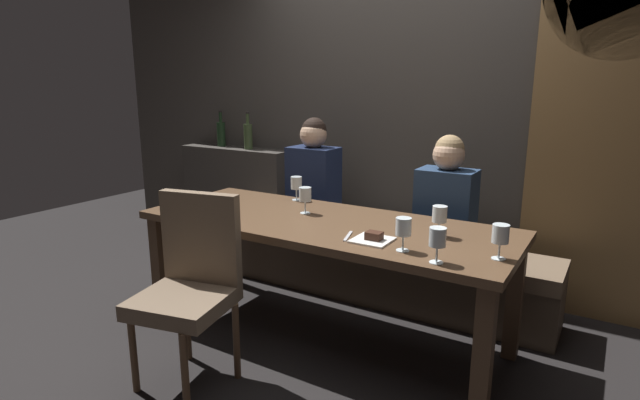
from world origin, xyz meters
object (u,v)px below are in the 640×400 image
(diner_redhead, at_px, (314,176))
(wine_glass_far_left, at_px, (500,235))
(fork_on_table, at_px, (348,236))
(wine_bottle_dark_red, at_px, (221,133))
(wine_glass_end_left, at_px, (305,195))
(chair_near_side, at_px, (191,278))
(wine_glass_end_right, at_px, (438,238))
(diner_bearded, at_px, (446,197))
(wine_bottle_pale_label, at_px, (248,136))
(wine_glass_center_back, at_px, (403,227))
(dining_table, at_px, (324,235))
(dessert_plate, at_px, (373,238))
(wine_glass_near_left, at_px, (440,215))
(banquette_bench, at_px, (373,266))
(wine_glass_far_right, at_px, (296,184))

(diner_redhead, distance_m, wine_glass_far_left, 1.77)
(wine_glass_far_left, xyz_separation_m, fork_on_table, (-0.75, -0.06, -0.11))
(wine_bottle_dark_red, xyz_separation_m, wine_glass_end_left, (1.55, -0.97, -0.21))
(chair_near_side, distance_m, wine_glass_end_right, 1.25)
(diner_bearded, bearing_deg, chair_near_side, -121.86)
(wine_glass_far_left, height_order, wine_glass_end_left, same)
(wine_glass_end_right, bearing_deg, wine_bottle_pale_label, 148.17)
(wine_glass_center_back, bearing_deg, wine_glass_end_right, -21.27)
(chair_near_side, bearing_deg, dining_table, 63.88)
(wine_bottle_dark_red, height_order, wine_glass_end_right, wine_bottle_dark_red)
(diner_redhead, xyz_separation_m, wine_glass_end_left, (0.34, -0.64, 0.02))
(wine_glass_end_right, bearing_deg, dining_table, 156.86)
(chair_near_side, bearing_deg, wine_glass_end_right, 18.47)
(wine_glass_center_back, height_order, dessert_plate, wine_glass_center_back)
(wine_bottle_pale_label, height_order, wine_glass_far_left, wine_bottle_pale_label)
(diner_bearded, bearing_deg, dessert_plate, -96.39)
(diner_redhead, xyz_separation_m, wine_glass_near_left, (1.20, -0.67, 0.02))
(banquette_bench, relative_size, diner_redhead, 3.03)
(diner_bearded, height_order, wine_glass_center_back, diner_bearded)
(diner_bearded, relative_size, wine_glass_far_left, 4.63)
(wine_glass_end_right, bearing_deg, fork_on_table, 165.37)
(wine_bottle_pale_label, xyz_separation_m, dessert_plate, (1.80, -1.22, -0.32))
(wine_glass_end_left, relative_size, wine_glass_near_left, 1.00)
(wine_bottle_pale_label, height_order, wine_glass_end_right, wine_bottle_pale_label)
(wine_glass_end_right, distance_m, wine_glass_far_left, 0.30)
(diner_bearded, bearing_deg, wine_glass_far_right, -160.71)
(banquette_bench, height_order, wine_glass_end_right, wine_glass_end_right)
(chair_near_side, relative_size, wine_bottle_pale_label, 3.01)
(dining_table, relative_size, wine_glass_far_right, 13.41)
(wine_glass_end_left, bearing_deg, banquette_bench, 73.77)
(wine_bottle_pale_label, xyz_separation_m, wine_glass_end_right, (2.18, -1.35, -0.21))
(diner_redhead, bearing_deg, chair_near_side, -83.38)
(wine_bottle_dark_red, relative_size, wine_glass_end_left, 1.99)
(diner_bearded, bearing_deg, dining_table, -127.32)
(wine_glass_near_left, bearing_deg, wine_glass_far_left, -29.03)
(diner_redhead, distance_m, wine_glass_near_left, 1.37)
(wine_bottle_dark_red, distance_m, wine_glass_near_left, 2.62)
(dining_table, xyz_separation_m, wine_glass_far_right, (-0.42, 0.34, 0.20))
(chair_near_side, relative_size, dessert_plate, 5.16)
(wine_glass_center_back, bearing_deg, wine_bottle_dark_red, 150.66)
(wine_bottle_pale_label, distance_m, fork_on_table, 2.09)
(banquette_bench, height_order, wine_bottle_dark_red, wine_bottle_dark_red)
(diner_bearded, bearing_deg, wine_glass_center_back, -84.58)
(wine_glass_end_right, bearing_deg, wine_glass_center_back, 158.73)
(chair_near_side, distance_m, wine_glass_far_left, 1.52)
(banquette_bench, xyz_separation_m, fork_on_table, (0.27, -0.90, 0.51))
(dining_table, bearing_deg, wine_bottle_dark_red, 148.84)
(dining_table, bearing_deg, wine_glass_far_left, -7.97)
(wine_glass_center_back, bearing_deg, fork_on_table, 169.43)
(dessert_plate, height_order, fork_on_table, dessert_plate)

